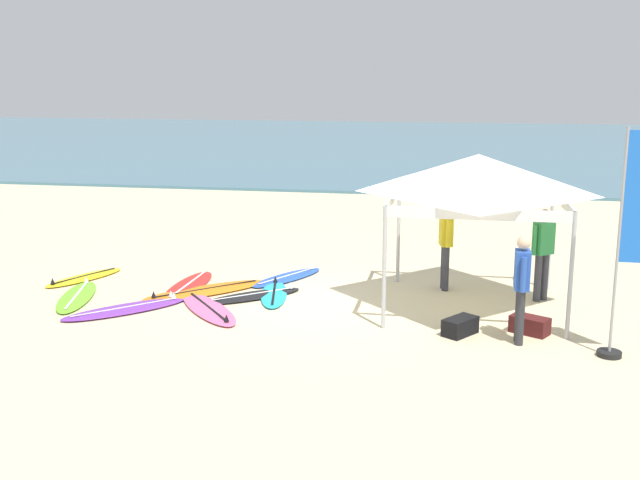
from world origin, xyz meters
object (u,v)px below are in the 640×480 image
object	(u,v)px
surfboard_orange	(205,290)
surfboard_cyan	(274,294)
gear_bag_by_pole	(460,326)
surfboard_red	(188,286)
person_green	(543,248)
person_blue	(522,282)
surfboard_yellow	(84,278)
surfboard_pink	(209,309)
surfboard_purple	(125,309)
surfboard_lime	(77,296)
surfboard_blue	(288,277)
canopy_tent	(478,175)
surfboard_black	(253,296)
person_yellow	(446,240)
banner_flag	(626,254)
gear_bag_near_tent	(530,325)

from	to	relation	value
surfboard_orange	surfboard_cyan	bearing A→B (deg)	0.21
surfboard_cyan	gear_bag_by_pole	size ratio (longest dim) A/B	3.14
surfboard_red	person_green	distance (m)	6.77
person_blue	person_green	bearing A→B (deg)	77.13
surfboard_yellow	surfboard_pink	bearing A→B (deg)	-26.29
person_green	surfboard_yellow	bearing A→B (deg)	-179.14
person_green	gear_bag_by_pole	xyz separation A→B (m)	(-1.45, -2.19, -0.85)
surfboard_orange	surfboard_purple	bearing A→B (deg)	-126.56
surfboard_lime	surfboard_orange	world-z (taller)	same
surfboard_blue	canopy_tent	bearing A→B (deg)	-18.98
surfboard_cyan	surfboard_blue	bearing A→B (deg)	90.41
surfboard_yellow	surfboard_red	xyz separation A→B (m)	(2.30, -0.20, -0.00)
surfboard_orange	gear_bag_by_pole	distance (m)	5.07
gear_bag_by_pole	surfboard_black	bearing A→B (deg)	159.46
surfboard_black	surfboard_pink	bearing A→B (deg)	-121.47
surfboard_pink	surfboard_purple	world-z (taller)	same
surfboard_orange	person_green	bearing A→B (deg)	5.44
surfboard_yellow	person_green	world-z (taller)	person_green
surfboard_cyan	surfboard_red	size ratio (longest dim) A/B	0.86
surfboard_lime	surfboard_cyan	bearing A→B (deg)	12.80
person_yellow	banner_flag	size ratio (longest dim) A/B	0.50
surfboard_cyan	surfboard_lime	distance (m)	3.67
surfboard_red	surfboard_purple	world-z (taller)	same
gear_bag_by_pole	surfboard_red	bearing A→B (deg)	160.49
surfboard_black	person_yellow	size ratio (longest dim) A/B	1.07
surfboard_purple	surfboard_black	size ratio (longest dim) A/B	1.12
surfboard_orange	surfboard_black	world-z (taller)	same
surfboard_black	person_green	distance (m)	5.41
gear_bag_near_tent	canopy_tent	bearing A→B (deg)	124.71
surfboard_pink	surfboard_orange	distance (m)	1.18
surfboard_pink	gear_bag_by_pole	size ratio (longest dim) A/B	3.53
surfboard_red	banner_flag	size ratio (longest dim) A/B	0.64
canopy_tent	surfboard_red	size ratio (longest dim) A/B	1.39
surfboard_purple	surfboard_blue	bearing A→B (deg)	47.76
person_blue	person_green	distance (m)	2.49
person_blue	person_green	world-z (taller)	same
surfboard_red	gear_bag_by_pole	world-z (taller)	gear_bag_by_pole
surfboard_blue	gear_bag_near_tent	xyz separation A→B (m)	(4.58, -2.56, 0.10)
surfboard_blue	surfboard_black	xyz separation A→B (m)	(-0.34, -1.39, -0.00)
surfboard_yellow	canopy_tent	bearing A→B (deg)	-3.72
surfboard_blue	surfboard_red	size ratio (longest dim) A/B	0.89
surfboard_pink	person_blue	distance (m)	5.42
surfboard_yellow	banner_flag	distance (m)	10.32
surfboard_red	surfboard_purple	xyz separation A→B (m)	(-0.58, -1.63, -0.00)
canopy_tent	surfboard_purple	bearing A→B (deg)	-167.57
surfboard_lime	surfboard_orange	xyz separation A→B (m)	(2.24, 0.81, -0.00)
surfboard_yellow	surfboard_purple	xyz separation A→B (m)	(1.72, -1.83, -0.00)
surfboard_yellow	gear_bag_by_pole	size ratio (longest dim) A/B	3.09
gear_bag_by_pole	person_blue	bearing A→B (deg)	-14.24
surfboard_purple	gear_bag_near_tent	size ratio (longest dim) A/B	3.41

